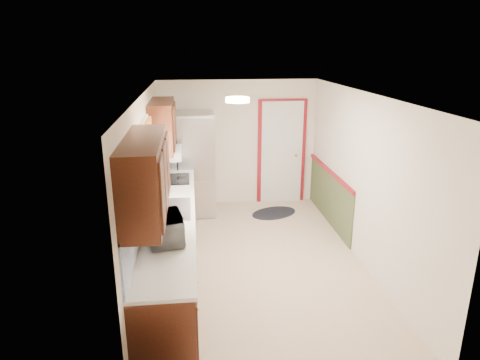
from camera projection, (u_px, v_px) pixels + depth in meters
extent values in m
cube|color=beige|center=(257.00, 261.00, 6.22)|extent=(3.20, 5.20, 0.12)
cube|color=white|center=(259.00, 94.00, 5.49)|extent=(3.20, 5.20, 0.12)
cube|color=white|center=(238.00, 143.00, 8.22)|extent=(3.20, 0.10, 2.40)
cube|color=white|center=(304.00, 277.00, 3.49)|extent=(3.20, 0.10, 2.40)
cube|color=white|center=(147.00, 187.00, 5.69)|extent=(0.10, 5.20, 2.40)
cube|color=white|center=(363.00, 179.00, 6.02)|extent=(0.10, 5.20, 2.40)
cube|color=#3E190E|center=(171.00, 247.00, 5.67)|extent=(0.60, 4.00, 0.90)
cube|color=white|center=(171.00, 214.00, 5.53)|extent=(0.63, 4.00, 0.04)
cube|color=#5883D6|center=(145.00, 193.00, 5.41)|extent=(0.02, 4.00, 0.55)
cube|color=#3E190E|center=(145.00, 177.00, 4.01)|extent=(0.35, 1.40, 0.75)
cube|color=#3E190E|center=(162.00, 125.00, 6.57)|extent=(0.35, 1.20, 0.75)
cube|color=white|center=(144.00, 160.00, 5.38)|extent=(0.02, 1.00, 0.90)
cube|color=#DB4E29|center=(146.00, 133.00, 5.28)|extent=(0.05, 1.12, 0.24)
cube|color=#B7B7BC|center=(170.00, 209.00, 5.61)|extent=(0.52, 0.82, 0.02)
cube|color=white|center=(167.00, 153.00, 6.75)|extent=(0.45, 0.60, 0.15)
cube|color=maroon|center=(281.00, 152.00, 8.35)|extent=(0.94, 0.05, 2.08)
cube|color=white|center=(282.00, 153.00, 8.32)|extent=(0.80, 0.04, 2.00)
cube|color=#404C2A|center=(329.00, 197.00, 7.52)|extent=(0.02, 2.30, 0.90)
cube|color=maroon|center=(330.00, 172.00, 7.38)|extent=(0.04, 2.30, 0.06)
cylinder|color=#FFD88C|center=(238.00, 100.00, 5.28)|extent=(0.30, 0.30, 0.06)
imported|color=white|center=(165.00, 226.00, 4.67)|extent=(0.40, 0.59, 0.37)
cube|color=#B7B7BC|center=(193.00, 164.00, 7.78)|extent=(0.79, 0.74, 1.88)
cylinder|color=black|center=(178.00, 176.00, 7.40)|extent=(0.02, 0.02, 1.31)
ellipsoid|color=black|center=(274.00, 213.00, 7.99)|extent=(1.05, 0.89, 0.01)
cube|color=black|center=(174.00, 179.00, 6.86)|extent=(0.50, 0.60, 0.02)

